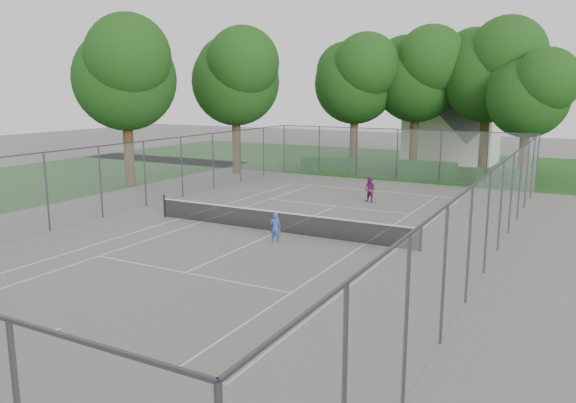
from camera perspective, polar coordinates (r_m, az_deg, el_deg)
The scene contains 17 objects.
ground at distance 24.78m, azimuth -1.10°, elevation -3.12°, with size 120.00×120.00×0.00m, color #615E5C.
grass_far at distance 48.74m, azimuth 14.16°, elevation 3.66°, with size 60.00×20.00×0.00m, color #184614.
court_markings at distance 24.78m, azimuth -1.10°, elevation -3.11°, with size 11.03×23.83×0.01m.
tennis_net at distance 24.66m, azimuth -1.11°, elevation -1.97°, with size 12.87×0.10×1.10m.
perimeter_fence at distance 24.40m, azimuth -1.12°, elevation 1.00°, with size 18.08×34.08×3.52m.
tree_far_left at distance 45.03m, azimuth 6.92°, elevation 12.49°, with size 7.28×6.64×10.46m.
tree_far_midleft at distance 45.43m, azimuth 13.05°, elevation 12.70°, with size 7.62×6.95×10.95m.
tree_far_midright at distance 44.55m, azimuth 19.83°, elevation 12.69°, with size 7.87×7.18×11.31m.
tree_far_right at distance 41.30m, azimuth 23.35°, elevation 10.28°, with size 6.18×5.64×8.88m.
tree_side_back at distance 42.08m, azimuth -5.32°, elevation 12.76°, with size 7.39×6.74×10.62m.
tree_side_front at distance 37.59m, azimuth -16.26°, elevation 12.68°, with size 7.46×6.81×10.73m.
hedge_left at distance 43.59m, azimuth 4.20°, elevation 3.82°, with size 4.25×1.28×1.06m, color #194E1C.
hedge_mid at distance 40.65m, azimuth 13.98°, elevation 3.09°, with size 3.91×1.12×1.23m, color #194E1C.
hedge_right at distance 40.33m, azimuth 20.65°, elevation 2.43°, with size 3.12×1.14×0.94m, color #194E1C.
house at distance 50.75m, azimuth 16.37°, elevation 8.00°, with size 7.33×5.68×9.12m.
girl_player at distance 23.05m, azimuth -1.29°, elevation -2.64°, with size 0.45×0.29×1.23m, color #2E51AF.
woman_player at distance 31.47m, azimuth 8.31°, elevation 1.21°, with size 0.71×0.55×1.45m, color #6B235E.
Camera 1 is at (11.84, -20.88, 6.15)m, focal length 35.00 mm.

